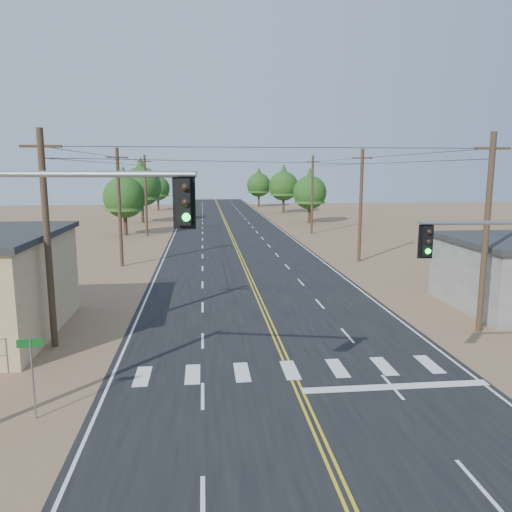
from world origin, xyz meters
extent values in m
plane|color=#936B4F|center=(0.00, 0.00, 0.00)|extent=(220.00, 220.00, 0.00)
cube|color=black|center=(0.00, 30.00, 0.01)|extent=(15.00, 200.00, 0.02)
cylinder|color=gray|center=(-11.50, 9.00, 0.75)|extent=(0.06, 0.06, 1.50)
cylinder|color=#4C3826|center=(-10.50, 12.00, 5.00)|extent=(0.30, 0.30, 10.00)
cube|color=#4C3826|center=(-10.50, 12.00, 9.20)|extent=(1.80, 0.12, 0.12)
cylinder|color=#4C3826|center=(-10.50, 32.00, 5.00)|extent=(0.30, 0.30, 10.00)
cube|color=#4C3826|center=(-10.50, 32.00, 9.20)|extent=(1.80, 0.12, 0.12)
cylinder|color=#4C3826|center=(-10.50, 52.00, 5.00)|extent=(0.30, 0.30, 10.00)
cube|color=#4C3826|center=(-10.50, 52.00, 9.20)|extent=(1.80, 0.12, 0.12)
cylinder|color=#4C3826|center=(10.50, 12.00, 5.00)|extent=(0.30, 0.30, 10.00)
cube|color=#4C3826|center=(10.50, 12.00, 9.20)|extent=(1.80, 0.12, 0.12)
cylinder|color=#4C3826|center=(10.50, 32.00, 5.00)|extent=(0.30, 0.30, 10.00)
cube|color=#4C3826|center=(10.50, 32.00, 9.20)|extent=(1.80, 0.12, 0.12)
cylinder|color=#4C3826|center=(10.50, 52.00, 5.00)|extent=(0.30, 0.30, 10.00)
cube|color=#4C3826|center=(10.50, 52.00, 9.20)|extent=(1.80, 0.12, 0.12)
cylinder|color=gray|center=(-7.31, 3.17, 8.06)|extent=(7.42, 1.83, 0.18)
cube|color=black|center=(-3.96, 2.42, 7.33)|extent=(0.46, 0.42, 1.25)
sphere|color=black|center=(-3.91, 2.22, 7.72)|extent=(0.23, 0.23, 0.23)
sphere|color=black|center=(-3.91, 2.22, 7.33)|extent=(0.23, 0.23, 0.23)
sphere|color=#0CE533|center=(-3.91, 2.22, 6.93)|extent=(0.23, 0.23, 0.23)
cylinder|color=gray|center=(6.48, 4.22, 6.46)|extent=(5.83, 0.47, 0.15)
cube|color=black|center=(3.84, 4.37, 5.87)|extent=(0.33, 0.29, 1.00)
sphere|color=black|center=(3.85, 4.20, 6.19)|extent=(0.18, 0.18, 0.18)
sphere|color=black|center=(3.85, 4.20, 5.87)|extent=(0.18, 0.18, 0.18)
sphere|color=#0CE533|center=(3.85, 4.20, 5.55)|extent=(0.18, 0.18, 0.18)
cylinder|color=gray|center=(-9.13, 4.93, 1.37)|extent=(0.07, 0.07, 2.74)
cube|color=#0C5919|center=(-9.13, 4.93, 2.63)|extent=(0.82, 0.14, 0.27)
cylinder|color=#3F2D1E|center=(-13.28, 53.04, 1.57)|extent=(0.50, 0.50, 3.13)
cone|color=#1E4F16|center=(-13.28, 53.04, 5.91)|extent=(4.87, 4.87, 5.57)
sphere|color=#1E4F16|center=(-13.28, 53.04, 4.78)|extent=(5.22, 5.22, 5.22)
cylinder|color=#3F2D1E|center=(-12.90, 68.22, 1.84)|extent=(0.47, 0.47, 3.67)
cone|color=#1E4F16|center=(-12.90, 68.22, 6.93)|extent=(5.71, 5.71, 6.52)
sphere|color=#1E4F16|center=(-12.90, 68.22, 5.61)|extent=(6.12, 6.12, 6.12)
cylinder|color=#3F2D1E|center=(-12.58, 92.43, 1.47)|extent=(0.48, 0.48, 2.94)
cone|color=#1E4F16|center=(-12.58, 92.43, 5.55)|extent=(4.57, 4.57, 5.22)
sphere|color=#1E4F16|center=(-12.58, 92.43, 4.49)|extent=(4.90, 4.90, 4.90)
cylinder|color=#3F2D1E|center=(12.95, 64.84, 1.55)|extent=(0.48, 0.48, 3.09)
cone|color=#1E4F16|center=(12.95, 64.84, 5.84)|extent=(4.81, 4.81, 5.50)
sphere|color=#1E4F16|center=(12.95, 64.84, 4.72)|extent=(5.15, 5.15, 5.15)
cylinder|color=#3F2D1E|center=(11.89, 83.65, 1.67)|extent=(0.48, 0.48, 3.35)
cone|color=#1E4F16|center=(11.89, 83.65, 6.33)|extent=(5.21, 5.21, 5.96)
sphere|color=#1E4F16|center=(11.89, 83.65, 5.12)|extent=(5.58, 5.58, 5.58)
cylinder|color=#3F2D1E|center=(9.00, 100.33, 1.59)|extent=(0.46, 0.46, 3.17)
cone|color=#1E4F16|center=(9.00, 100.33, 5.99)|extent=(4.93, 4.93, 5.64)
sphere|color=#1E4F16|center=(9.00, 100.33, 4.84)|extent=(5.29, 5.29, 5.29)
camera|label=1|loc=(-3.46, -11.22, 8.18)|focal=35.00mm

